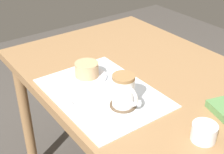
# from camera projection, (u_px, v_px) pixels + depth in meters

# --- Properties ---
(dining_table) EXTENTS (1.03, 0.75, 0.70)m
(dining_table) POSITION_uv_depth(u_px,v_px,m) (139.00, 92.00, 1.22)
(dining_table) COLOR #997047
(dining_table) RESTS_ON ground_plane
(placemat) EXTENTS (0.43, 0.32, 0.00)m
(placemat) POSITION_uv_depth(u_px,v_px,m) (102.00, 93.00, 1.06)
(placemat) COLOR white
(placemat) RESTS_ON dining_table
(pastry_plate) EXTENTS (0.14, 0.14, 0.01)m
(pastry_plate) POSITION_uv_depth(u_px,v_px,m) (87.00, 77.00, 1.13)
(pastry_plate) COLOR white
(pastry_plate) RESTS_ON placemat
(pastry) EXTENTS (0.09, 0.09, 0.05)m
(pastry) POSITION_uv_depth(u_px,v_px,m) (87.00, 69.00, 1.12)
(pastry) COLOR tan
(pastry) RESTS_ON pastry_plate
(coffee_coaster) EXTENTS (0.09, 0.09, 0.00)m
(coffee_coaster) POSITION_uv_depth(u_px,v_px,m) (123.00, 105.00, 0.99)
(coffee_coaster) COLOR brown
(coffee_coaster) RESTS_ON placemat
(coffee_mug) EXTENTS (0.10, 0.07, 0.11)m
(coffee_mug) POSITION_uv_depth(u_px,v_px,m) (124.00, 91.00, 0.96)
(coffee_mug) COLOR white
(coffee_mug) RESTS_ON coffee_coaster
(teaspoon) EXTENTS (0.13, 0.01, 0.01)m
(teaspoon) POSITION_uv_depth(u_px,v_px,m) (64.00, 96.00, 1.03)
(teaspoon) COLOR silver
(teaspoon) RESTS_ON placemat
(sugar_bowl) EXTENTS (0.07, 0.07, 0.05)m
(sugar_bowl) POSITION_uv_depth(u_px,v_px,m) (204.00, 132.00, 0.85)
(sugar_bowl) COLOR white
(sugar_bowl) RESTS_ON dining_table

